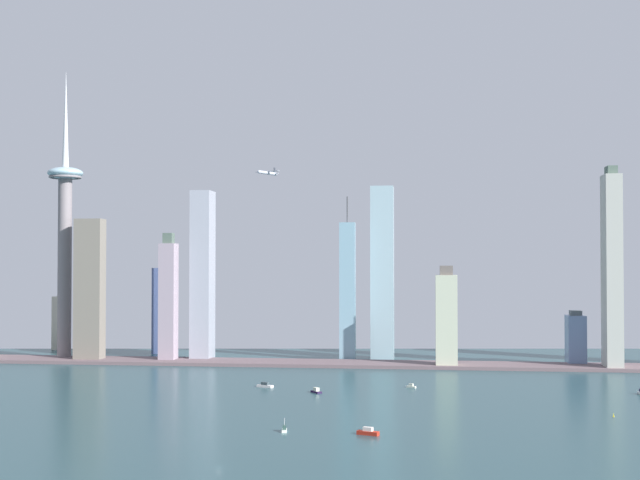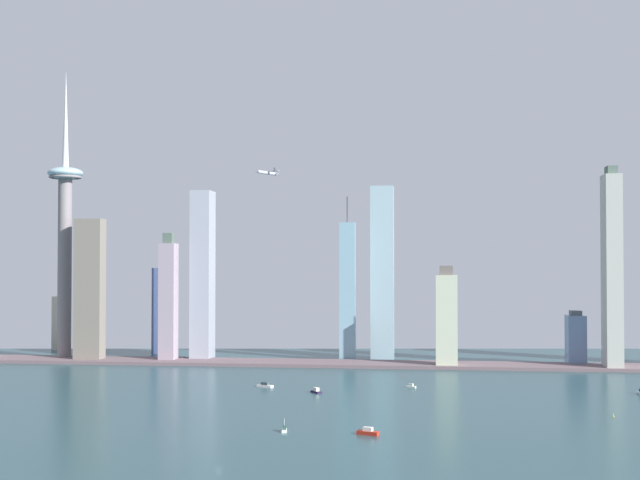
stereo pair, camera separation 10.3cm
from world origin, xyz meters
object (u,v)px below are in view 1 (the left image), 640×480
(skyscraper_2, at_px, (612,271))
(skyscraper_9, at_px, (382,273))
(skyscraper_10, at_px, (446,320))
(boat_0, at_px, (265,385))
(boat_3, at_px, (368,432))
(skyscraper_3, at_px, (164,310))
(boat_1, at_px, (284,429))
(skyscraper_0, at_px, (93,302))
(skyscraper_6, at_px, (576,340))
(boat_6, at_px, (411,386))
(skyscraper_5, at_px, (203,276))
(airplane, at_px, (267,173))
(observation_tower, at_px, (65,226))
(skyscraper_11, at_px, (348,291))
(skyscraper_8, at_px, (90,290))
(channel_buoy_0, at_px, (614,415))
(skyscraper_1, at_px, (61,323))
(boat_7, at_px, (316,391))
(skyscraper_4, at_px, (168,301))

(skyscraper_2, relative_size, skyscraper_9, 1.06)
(skyscraper_10, bearing_deg, boat_0, -135.29)
(boat_0, height_order, boat_3, boat_3)
(skyscraper_3, distance_m, boat_1, 465.69)
(skyscraper_0, height_order, boat_1, skyscraper_0)
(skyscraper_6, bearing_deg, skyscraper_0, 172.96)
(skyscraper_2, distance_m, boat_6, 244.62)
(skyscraper_5, relative_size, airplane, 5.94)
(skyscraper_9, height_order, skyscraper_10, skyscraper_9)
(airplane, bearing_deg, skyscraper_6, 112.14)
(observation_tower, distance_m, airplane, 212.51)
(skyscraper_3, relative_size, skyscraper_11, 0.56)
(skyscraper_0, height_order, skyscraper_8, skyscraper_8)
(skyscraper_0, distance_m, skyscraper_6, 509.70)
(channel_buoy_0, bearing_deg, skyscraper_8, 150.35)
(boat_0, bearing_deg, boat_3, 138.74)
(skyscraper_1, relative_size, skyscraper_8, 0.55)
(skyscraper_3, relative_size, skyscraper_10, 0.97)
(skyscraper_8, height_order, boat_7, skyscraper_8)
(skyscraper_3, height_order, skyscraper_10, skyscraper_10)
(skyscraper_9, distance_m, skyscraper_10, 101.60)
(skyscraper_9, height_order, boat_6, skyscraper_9)
(skyscraper_6, bearing_deg, airplane, 175.30)
(skyscraper_0, distance_m, skyscraper_2, 542.03)
(skyscraper_0, height_order, skyscraper_2, skyscraper_2)
(boat_0, relative_size, airplane, 0.48)
(boat_0, xyz_separation_m, boat_7, (43.94, -24.13, -0.04))
(skyscraper_2, height_order, skyscraper_4, skyscraper_2)
(channel_buoy_0, bearing_deg, boat_3, -153.22)
(skyscraper_8, xyz_separation_m, boat_1, (250.03, -330.56, -69.66))
(skyscraper_10, height_order, boat_1, skyscraper_10)
(skyscraper_11, bearing_deg, skyscraper_2, -9.78)
(boat_1, bearing_deg, boat_6, 151.85)
(skyscraper_0, bearing_deg, airplane, -10.55)
(skyscraper_2, bearing_deg, skyscraper_8, 179.31)
(skyscraper_0, distance_m, boat_3, 537.02)
(skyscraper_2, xyz_separation_m, skyscraper_5, (-393.98, 30.34, -5.90))
(skyscraper_1, distance_m, skyscraper_9, 375.26)
(skyscraper_1, distance_m, airplane, 302.77)
(boat_0, distance_m, boat_1, 182.56)
(skyscraper_10, height_order, airplane, airplane)
(skyscraper_8, distance_m, skyscraper_11, 257.21)
(observation_tower, bearing_deg, airplane, 10.30)
(boat_6, bearing_deg, skyscraper_8, 2.02)
(observation_tower, xyz_separation_m, skyscraper_11, (286.27, 23.86, -66.15))
(skyscraper_1, relative_size, skyscraper_2, 0.42)
(channel_buoy_0, bearing_deg, skyscraper_9, 117.39)
(skyscraper_4, bearing_deg, boat_7, -46.95)
(observation_tower, height_order, skyscraper_6, observation_tower)
(skyscraper_0, height_order, boat_3, skyscraper_0)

